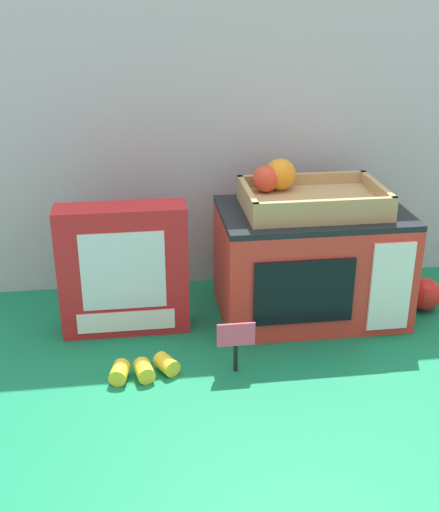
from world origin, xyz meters
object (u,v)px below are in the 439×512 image
(food_groups_crate, at_px, (305,196))
(loose_toy_banana, at_px, (144,369))
(cookie_set_box, at_px, (124,270))
(toy_microwave, at_px, (311,262))
(loose_toy_apple, at_px, (425,295))
(price_sign, at_px, (236,340))

(food_groups_crate, bearing_deg, loose_toy_banana, -147.62)
(food_groups_crate, bearing_deg, cookie_set_box, -174.66)
(toy_microwave, distance_m, loose_toy_apple, 0.27)
(food_groups_crate, relative_size, loose_toy_apple, 3.95)
(loose_toy_banana, xyz_separation_m, loose_toy_apple, (0.62, 0.18, 0.02))
(cookie_set_box, distance_m, loose_toy_apple, 0.65)
(cookie_set_box, bearing_deg, loose_toy_apple, -0.22)
(toy_microwave, distance_m, price_sign, 0.29)
(food_groups_crate, relative_size, cookie_set_box, 1.05)
(toy_microwave, bearing_deg, loose_toy_banana, -150.53)
(loose_toy_banana, bearing_deg, cookie_set_box, 99.09)
(food_groups_crate, relative_size, loose_toy_banana, 2.16)
(cookie_set_box, distance_m, loose_toy_banana, 0.22)
(cookie_set_box, distance_m, price_sign, 0.28)
(toy_microwave, bearing_deg, loose_toy_apple, -5.20)
(cookie_set_box, height_order, loose_toy_apple, cookie_set_box)
(cookie_set_box, xyz_separation_m, loose_toy_apple, (0.65, -0.00, -0.10))
(toy_microwave, xyz_separation_m, food_groups_crate, (-0.02, 0.01, 0.14))
(cookie_set_box, xyz_separation_m, price_sign, (0.20, -0.19, -0.07))
(toy_microwave, bearing_deg, food_groups_crate, 139.94)
(toy_microwave, relative_size, food_groups_crate, 1.35)
(toy_microwave, relative_size, cookie_set_box, 1.42)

